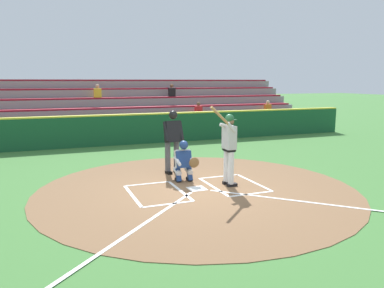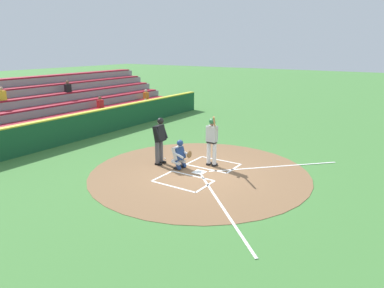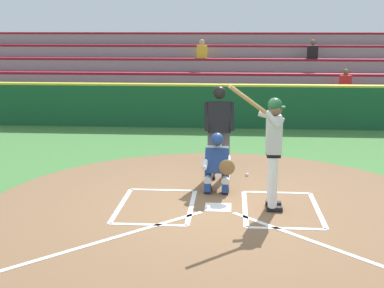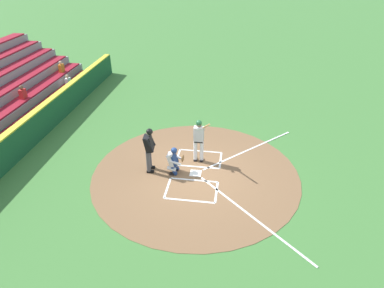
# 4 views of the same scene
# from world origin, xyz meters

# --- Properties ---
(ground_plane) EXTENTS (120.00, 120.00, 0.00)m
(ground_plane) POSITION_xyz_m (0.00, 0.00, 0.00)
(ground_plane) COLOR #427A38
(dirt_circle) EXTENTS (8.00, 8.00, 0.01)m
(dirt_circle) POSITION_xyz_m (0.00, 0.00, 0.01)
(dirt_circle) COLOR brown
(dirt_circle) RESTS_ON ground
(home_plate_and_chalk) EXTENTS (7.93, 4.91, 0.01)m
(home_plate_and_chalk) POSITION_xyz_m (0.00, 0.88, 0.01)
(home_plate_and_chalk) COLOR white
(home_plate_and_chalk) RESTS_ON dirt_circle
(batter) EXTENTS (0.92, 0.71, 2.13)m
(batter) POSITION_xyz_m (-0.88, 0.01, 1.10)
(batter) COLOR white
(batter) RESTS_ON ground
(catcher) EXTENTS (0.59, 0.63, 1.13)m
(catcher) POSITION_xyz_m (0.04, -0.83, 0.59)
(catcher) COLOR black
(catcher) RESTS_ON ground
(plate_umpire) EXTENTS (0.60, 0.45, 1.86)m
(plate_umpire) POSITION_xyz_m (0.04, -1.78, 1.08)
(plate_umpire) COLOR #4C4C51
(plate_umpire) RESTS_ON ground
(baseball) EXTENTS (0.07, 0.07, 0.07)m
(baseball) POSITION_xyz_m (-0.54, -2.00, 0.04)
(baseball) COLOR white
(baseball) RESTS_ON ground
(backstop_wall) EXTENTS (22.00, 0.36, 1.31)m
(backstop_wall) POSITION_xyz_m (0.00, -7.50, 0.65)
(backstop_wall) COLOR #19512D
(backstop_wall) RESTS_ON ground
(bleacher_stand) EXTENTS (20.00, 5.10, 2.78)m
(bleacher_stand) POSITION_xyz_m (-0.01, -11.33, 1.00)
(bleacher_stand) COLOR gray
(bleacher_stand) RESTS_ON ground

